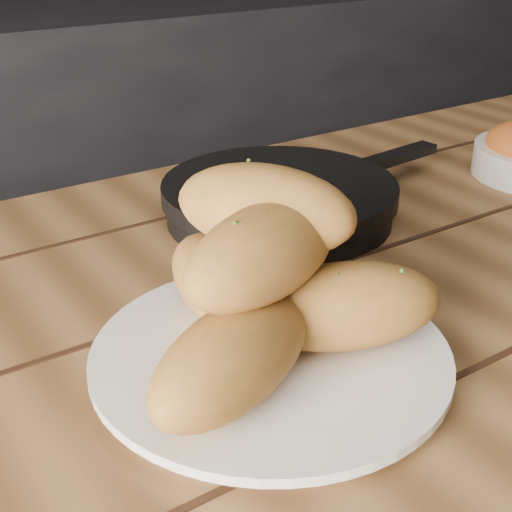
{
  "coord_description": "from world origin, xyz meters",
  "views": [
    {
      "loc": [
        -0.49,
        0.26,
        1.08
      ],
      "look_at": [
        -0.22,
        0.66,
        0.84
      ],
      "focal_mm": 50.0,
      "sensor_mm": 36.0,
      "label": 1
    }
  ],
  "objects_px": {
    "bread_rolls": "(267,282)",
    "skillet": "(281,199)",
    "table": "(413,386)",
    "plate": "(270,358)"
  },
  "relations": [
    {
      "from": "table",
      "to": "bread_rolls",
      "type": "bearing_deg",
      "value": -177.99
    },
    {
      "from": "table",
      "to": "bread_rolls",
      "type": "xyz_separation_m",
      "value": [
        -0.18,
        -0.01,
        0.17
      ]
    },
    {
      "from": "plate",
      "to": "bread_rolls",
      "type": "distance_m",
      "value": 0.07
    },
    {
      "from": "plate",
      "to": "skillet",
      "type": "relative_size",
      "value": 0.69
    },
    {
      "from": "bread_rolls",
      "to": "skillet",
      "type": "relative_size",
      "value": 0.69
    },
    {
      "from": "table",
      "to": "plate",
      "type": "distance_m",
      "value": 0.21
    },
    {
      "from": "bread_rolls",
      "to": "table",
      "type": "bearing_deg",
      "value": 2.01
    },
    {
      "from": "table",
      "to": "plate",
      "type": "xyz_separation_m",
      "value": [
        -0.18,
        -0.01,
        0.11
      ]
    },
    {
      "from": "table",
      "to": "skillet",
      "type": "bearing_deg",
      "value": 89.69
    },
    {
      "from": "table",
      "to": "plate",
      "type": "relative_size",
      "value": 5.13
    }
  ]
}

